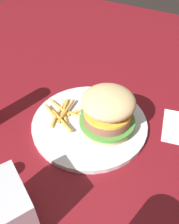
# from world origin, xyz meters

# --- Properties ---
(ground_plane) EXTENTS (1.60, 1.60, 0.00)m
(ground_plane) POSITION_xyz_m (0.00, 0.00, 0.00)
(ground_plane) COLOR maroon
(plate) EXTENTS (0.27, 0.27, 0.01)m
(plate) POSITION_xyz_m (-0.03, 0.01, 0.01)
(plate) COLOR silver
(plate) RESTS_ON ground_plane
(sandwich) EXTENTS (0.12, 0.12, 0.10)m
(sandwich) POSITION_xyz_m (-0.03, 0.05, 0.06)
(sandwich) COLOR tan
(sandwich) RESTS_ON plate
(fries_pile) EXTENTS (0.10, 0.11, 0.01)m
(fries_pile) POSITION_xyz_m (-0.01, -0.06, 0.02)
(fries_pile) COLOR gold
(fries_pile) RESTS_ON plate
(napkin_dispenser) EXTENTS (0.09, 0.11, 0.10)m
(napkin_dispenser) POSITION_xyz_m (0.23, 0.01, 0.05)
(napkin_dispenser) COLOR #B7BABF
(napkin_dispenser) RESTS_ON ground_plane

